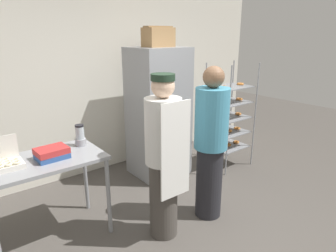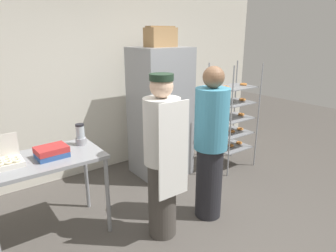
{
  "view_description": "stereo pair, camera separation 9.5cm",
  "coord_description": "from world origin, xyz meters",
  "px_view_note": "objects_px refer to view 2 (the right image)",
  "views": [
    {
      "loc": [
        -1.98,
        -1.83,
        2.1
      ],
      "look_at": [
        0.03,
        0.73,
        1.09
      ],
      "focal_mm": 32.0,
      "sensor_mm": 36.0,
      "label": 1
    },
    {
      "loc": [
        -1.9,
        -1.88,
        2.1
      ],
      "look_at": [
        0.03,
        0.73,
        1.09
      ],
      "focal_mm": 32.0,
      "sensor_mm": 36.0,
      "label": 2
    }
  ],
  "objects_px": {
    "refrigerator": "(161,113)",
    "donut_box": "(6,161)",
    "baking_rack": "(233,118)",
    "person_customer": "(211,144)",
    "cardboard_storage_box": "(161,37)",
    "blender_pitcher": "(81,136)",
    "person_baker": "(162,157)",
    "binder_stack": "(52,152)"
  },
  "relations": [
    {
      "from": "refrigerator",
      "to": "donut_box",
      "type": "height_order",
      "value": "refrigerator"
    },
    {
      "from": "baking_rack",
      "to": "person_customer",
      "type": "xyz_separation_m",
      "value": [
        -1.28,
        -0.81,
        0.09
      ]
    },
    {
      "from": "refrigerator",
      "to": "cardboard_storage_box",
      "type": "bearing_deg",
      "value": 29.47
    },
    {
      "from": "person_customer",
      "to": "blender_pitcher",
      "type": "bearing_deg",
      "value": 144.0
    },
    {
      "from": "blender_pitcher",
      "to": "donut_box",
      "type": "bearing_deg",
      "value": -170.1
    },
    {
      "from": "person_customer",
      "to": "person_baker",
      "type": "bearing_deg",
      "value": 176.71
    },
    {
      "from": "person_baker",
      "to": "person_customer",
      "type": "distance_m",
      "value": 0.64
    },
    {
      "from": "refrigerator",
      "to": "binder_stack",
      "type": "xyz_separation_m",
      "value": [
        -1.76,
        -0.61,
        0.01
      ]
    },
    {
      "from": "refrigerator",
      "to": "baking_rack",
      "type": "xyz_separation_m",
      "value": [
        1.06,
        -0.47,
        -0.14
      ]
    },
    {
      "from": "blender_pitcher",
      "to": "person_baker",
      "type": "bearing_deg",
      "value": -56.88
    },
    {
      "from": "person_customer",
      "to": "baking_rack",
      "type": "bearing_deg",
      "value": 32.42
    },
    {
      "from": "baking_rack",
      "to": "binder_stack",
      "type": "xyz_separation_m",
      "value": [
        -2.82,
        -0.13,
        0.15
      ]
    },
    {
      "from": "blender_pitcher",
      "to": "binder_stack",
      "type": "bearing_deg",
      "value": -155.14
    },
    {
      "from": "refrigerator",
      "to": "blender_pitcher",
      "type": "xyz_separation_m",
      "value": [
        -1.39,
        -0.44,
        0.06
      ]
    },
    {
      "from": "refrigerator",
      "to": "person_baker",
      "type": "bearing_deg",
      "value": -124.59
    },
    {
      "from": "cardboard_storage_box",
      "to": "binder_stack",
      "type": "bearing_deg",
      "value": -160.92
    },
    {
      "from": "blender_pitcher",
      "to": "cardboard_storage_box",
      "type": "height_order",
      "value": "cardboard_storage_box"
    },
    {
      "from": "baking_rack",
      "to": "cardboard_storage_box",
      "type": "xyz_separation_m",
      "value": [
        -1.05,
        0.48,
        1.23
      ]
    },
    {
      "from": "refrigerator",
      "to": "person_customer",
      "type": "height_order",
      "value": "refrigerator"
    },
    {
      "from": "person_baker",
      "to": "person_customer",
      "type": "height_order",
      "value": "person_customer"
    },
    {
      "from": "binder_stack",
      "to": "person_customer",
      "type": "xyz_separation_m",
      "value": [
        1.54,
        -0.68,
        -0.06
      ]
    },
    {
      "from": "binder_stack",
      "to": "cardboard_storage_box",
      "type": "height_order",
      "value": "cardboard_storage_box"
    },
    {
      "from": "refrigerator",
      "to": "person_baker",
      "type": "height_order",
      "value": "refrigerator"
    },
    {
      "from": "blender_pitcher",
      "to": "cardboard_storage_box",
      "type": "xyz_separation_m",
      "value": [
        1.4,
        0.44,
        1.03
      ]
    },
    {
      "from": "blender_pitcher",
      "to": "person_customer",
      "type": "relative_size",
      "value": 0.13
    },
    {
      "from": "baking_rack",
      "to": "blender_pitcher",
      "type": "height_order",
      "value": "baking_rack"
    },
    {
      "from": "blender_pitcher",
      "to": "cardboard_storage_box",
      "type": "bearing_deg",
      "value": 17.5
    },
    {
      "from": "binder_stack",
      "to": "blender_pitcher",
      "type": "bearing_deg",
      "value": 24.86
    },
    {
      "from": "refrigerator",
      "to": "binder_stack",
      "type": "bearing_deg",
      "value": -160.99
    },
    {
      "from": "donut_box",
      "to": "cardboard_storage_box",
      "type": "height_order",
      "value": "cardboard_storage_box"
    },
    {
      "from": "donut_box",
      "to": "person_customer",
      "type": "bearing_deg",
      "value": -20.25
    },
    {
      "from": "cardboard_storage_box",
      "to": "person_customer",
      "type": "relative_size",
      "value": 0.23
    },
    {
      "from": "person_customer",
      "to": "binder_stack",
      "type": "bearing_deg",
      "value": 156.13
    },
    {
      "from": "donut_box",
      "to": "person_baker",
      "type": "xyz_separation_m",
      "value": [
        1.3,
        -0.68,
        -0.05
      ]
    },
    {
      "from": "donut_box",
      "to": "blender_pitcher",
      "type": "relative_size",
      "value": 1.18
    },
    {
      "from": "baking_rack",
      "to": "cardboard_storage_box",
      "type": "bearing_deg",
      "value": 155.33
    },
    {
      "from": "binder_stack",
      "to": "person_baker",
      "type": "distance_m",
      "value": 1.11
    },
    {
      "from": "baking_rack",
      "to": "blender_pitcher",
      "type": "xyz_separation_m",
      "value": [
        -2.45,
        0.04,
        0.2
      ]
    },
    {
      "from": "donut_box",
      "to": "cardboard_storage_box",
      "type": "bearing_deg",
      "value": 14.87
    },
    {
      "from": "donut_box",
      "to": "blender_pitcher",
      "type": "xyz_separation_m",
      "value": [
        0.77,
        0.13,
        0.06
      ]
    },
    {
      "from": "refrigerator",
      "to": "cardboard_storage_box",
      "type": "relative_size",
      "value": 4.63
    },
    {
      "from": "refrigerator",
      "to": "blender_pitcher",
      "type": "distance_m",
      "value": 1.46
    }
  ]
}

